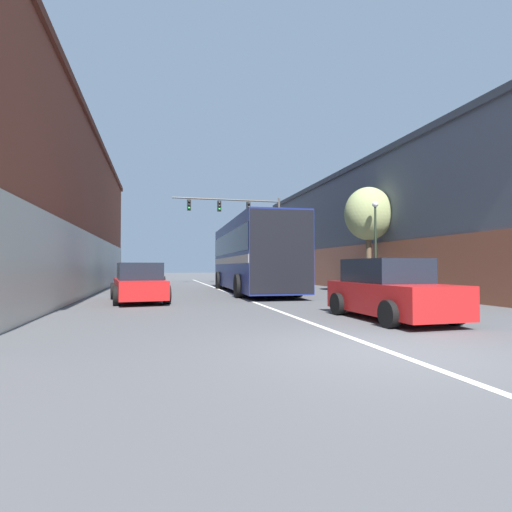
# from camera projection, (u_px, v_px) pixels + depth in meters

# --- Properties ---
(ground_plane) EXTENTS (160.00, 160.00, 0.00)m
(ground_plane) POSITION_uv_depth(u_px,v_px,m) (385.00, 350.00, 6.26)
(ground_plane) COLOR #4C4C4F
(lane_center_line) EXTENTS (0.14, 40.29, 0.01)m
(lane_center_line) POSITION_uv_depth(u_px,v_px,m) (228.00, 293.00, 19.98)
(lane_center_line) COLOR silver
(lane_center_line) RESTS_ON ground_plane
(building_left_brick) EXTENTS (6.61, 29.33, 8.08)m
(building_left_brick) POSITION_uv_depth(u_px,v_px,m) (26.00, 208.00, 19.30)
(building_left_brick) COLOR brown
(building_left_brick) RESTS_ON ground_plane
(building_right_storefront) EXTENTS (7.56, 28.81, 7.23)m
(building_right_storefront) POSITION_uv_depth(u_px,v_px,m) (393.00, 229.00, 25.40)
(building_right_storefront) COLOR #4C515B
(building_right_storefront) RESTS_ON ground_plane
(bus) EXTENTS (3.18, 11.52, 3.54)m
(bus) POSITION_uv_depth(u_px,v_px,m) (252.00, 254.00, 20.53)
(bus) COLOR navy
(bus) RESTS_ON ground_plane
(hatchback_foreground) EXTENTS (1.94, 3.91, 1.51)m
(hatchback_foreground) POSITION_uv_depth(u_px,v_px,m) (389.00, 291.00, 9.97)
(hatchback_foreground) COLOR red
(hatchback_foreground) RESTS_ON ground_plane
(parked_car_left_near) EXTENTS (2.42, 4.04, 1.48)m
(parked_car_left_near) POSITION_uv_depth(u_px,v_px,m) (148.00, 275.00, 28.22)
(parked_car_left_near) COLOR navy
(parked_car_left_near) RESTS_ON ground_plane
(parked_car_left_mid) EXTENTS (1.95, 4.35, 1.24)m
(parked_car_left_mid) POSITION_uv_depth(u_px,v_px,m) (151.00, 275.00, 34.03)
(parked_car_left_mid) COLOR navy
(parked_car_left_mid) RESTS_ON ground_plane
(parked_car_left_far) EXTENTS (2.43, 4.09, 1.34)m
(parked_car_left_far) POSITION_uv_depth(u_px,v_px,m) (139.00, 279.00, 21.61)
(parked_car_left_far) COLOR slate
(parked_car_left_far) RESTS_ON ground_plane
(parked_car_left_distant) EXTENTS (2.33, 4.67, 1.45)m
(parked_car_left_distant) POSITION_uv_depth(u_px,v_px,m) (139.00, 283.00, 14.93)
(parked_car_left_distant) COLOR red
(parked_car_left_distant) RESTS_ON ground_plane
(traffic_signal_gantry) EXTENTS (8.34, 0.36, 6.71)m
(traffic_signal_gantry) POSITION_uv_depth(u_px,v_px,m) (245.00, 219.00, 30.68)
(traffic_signal_gantry) COLOR #514C47
(traffic_signal_gantry) RESTS_ON ground_plane
(street_lamp) EXTENTS (0.28, 0.28, 4.32)m
(street_lamp) POSITION_uv_depth(u_px,v_px,m) (376.00, 244.00, 18.25)
(street_lamp) COLOR #233323
(street_lamp) RESTS_ON ground_plane
(street_tree_near) EXTENTS (2.41, 2.17, 5.28)m
(street_tree_near) POSITION_uv_depth(u_px,v_px,m) (368.00, 214.00, 19.90)
(street_tree_near) COLOR brown
(street_tree_near) RESTS_ON ground_plane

